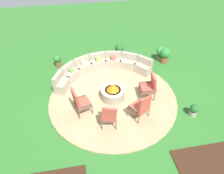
# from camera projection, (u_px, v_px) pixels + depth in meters

# --- Properties ---
(ground_plane) EXTENTS (24.00, 24.00, 0.00)m
(ground_plane) POSITION_uv_depth(u_px,v_px,m) (113.00, 98.00, 8.41)
(ground_plane) COLOR #2D6B28
(patio_circle) EXTENTS (5.21, 5.21, 0.06)m
(patio_circle) POSITION_uv_depth(u_px,v_px,m) (113.00, 98.00, 8.39)
(patio_circle) COLOR tan
(patio_circle) RESTS_ON ground_plane
(mulch_bed_right) EXTENTS (1.98, 1.47, 0.04)m
(mulch_bed_right) POSITION_uv_depth(u_px,v_px,m) (210.00, 167.00, 6.11)
(mulch_bed_right) COLOR #382114
(mulch_bed_right) RESTS_ON ground_plane
(fire_pit) EXTENTS (0.98, 0.98, 0.70)m
(fire_pit) POSITION_uv_depth(u_px,v_px,m) (113.00, 92.00, 8.19)
(fire_pit) COLOR #9E937F
(fire_pit) RESTS_ON patio_circle
(curved_stone_bench) EXTENTS (4.48, 2.02, 0.77)m
(curved_stone_bench) POSITION_uv_depth(u_px,v_px,m) (101.00, 68.00, 9.44)
(curved_stone_bench) COLOR #9E937F
(curved_stone_bench) RESTS_ON patio_circle
(lounge_chair_front_left) EXTENTS (0.72, 0.73, 1.13)m
(lounge_chair_front_left) POSITION_uv_depth(u_px,v_px,m) (80.00, 102.00, 7.36)
(lounge_chair_front_left) COLOR brown
(lounge_chair_front_left) RESTS_ON patio_circle
(lounge_chair_front_right) EXTENTS (0.64, 0.67, 1.07)m
(lounge_chair_front_right) POSITION_uv_depth(u_px,v_px,m) (109.00, 115.00, 6.91)
(lounge_chair_front_right) COLOR brown
(lounge_chair_front_right) RESTS_ON patio_circle
(lounge_chair_back_left) EXTENTS (0.82, 0.84, 1.09)m
(lounge_chair_back_left) POSITION_uv_depth(u_px,v_px,m) (141.00, 107.00, 7.20)
(lounge_chair_back_left) COLOR brown
(lounge_chair_back_left) RESTS_ON patio_circle
(lounge_chair_back_right) EXTENTS (0.62, 0.64, 1.08)m
(lounge_chair_back_right) POSITION_uv_depth(u_px,v_px,m) (149.00, 86.00, 8.05)
(lounge_chair_back_right) COLOR brown
(lounge_chair_back_right) RESTS_ON patio_circle
(potted_plant_0) EXTENTS (0.33, 0.33, 0.52)m
(potted_plant_0) POSITION_uv_depth(u_px,v_px,m) (194.00, 110.00, 7.53)
(potted_plant_0) COLOR #A89E8E
(potted_plant_0) RESTS_ON ground_plane
(potted_plant_1) EXTENTS (0.49, 0.49, 0.70)m
(potted_plant_1) POSITION_uv_depth(u_px,v_px,m) (120.00, 49.00, 10.68)
(potted_plant_1) COLOR #605B56
(potted_plant_1) RESTS_ON ground_plane
(potted_plant_2) EXTENTS (0.37, 0.37, 0.64)m
(potted_plant_2) POSITION_uv_depth(u_px,v_px,m) (57.00, 60.00, 9.94)
(potted_plant_2) COLOR brown
(potted_plant_2) RESTS_ON ground_plane
(potted_plant_3) EXTENTS (0.45, 0.45, 0.74)m
(potted_plant_3) POSITION_uv_depth(u_px,v_px,m) (161.00, 53.00, 10.35)
(potted_plant_3) COLOR #605B56
(potted_plant_3) RESTS_ON ground_plane
(potted_plant_4) EXTENTS (0.54, 0.54, 0.81)m
(potted_plant_4) POSITION_uv_depth(u_px,v_px,m) (165.00, 54.00, 10.19)
(potted_plant_4) COLOR brown
(potted_plant_4) RESTS_ON ground_plane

